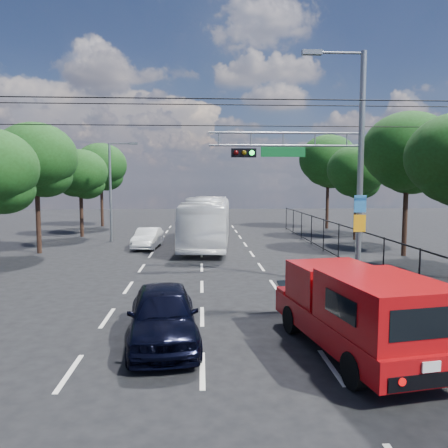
{
  "coord_description": "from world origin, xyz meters",
  "views": [
    {
      "loc": [
        -0.01,
        -9.63,
        4.29
      ],
      "look_at": [
        0.8,
        5.79,
        2.8
      ],
      "focal_mm": 35.0,
      "sensor_mm": 36.0,
      "label": 1
    }
  ],
  "objects": [
    {
      "name": "white_bus",
      "position": [
        0.38,
        19.55,
        1.64
      ],
      "size": [
        3.64,
        11.93,
        3.27
      ],
      "primitive_type": "imported",
      "rotation": [
        0.0,
        0.0,
        -0.08
      ],
      "color": "white",
      "rests_on": "ground"
    },
    {
      "name": "navy_hatchback",
      "position": [
        -1.05,
        1.8,
        0.77
      ],
      "size": [
        2.24,
        4.65,
        1.53
      ],
      "primitive_type": "imported",
      "rotation": [
        0.0,
        0.0,
        0.1
      ],
      "color": "black",
      "rests_on": "ground"
    },
    {
      "name": "tree_right_d",
      "position": [
        11.42,
        22.02,
        4.85
      ],
      "size": [
        4.32,
        4.32,
        7.02
      ],
      "color": "black",
      "rests_on": "ground"
    },
    {
      "name": "tree_right_e",
      "position": [
        11.62,
        30.02,
        5.94
      ],
      "size": [
        5.28,
        5.28,
        8.58
      ],
      "color": "black",
      "rests_on": "ground"
    },
    {
      "name": "ground",
      "position": [
        0.0,
        0.0,
        0.0
      ],
      "size": [
        120.0,
        120.0,
        0.0
      ],
      "primitive_type": "plane",
      "color": "black",
      "rests_on": "ground"
    },
    {
      "name": "tree_left_e",
      "position": [
        -9.58,
        33.02,
        5.53
      ],
      "size": [
        4.92,
        4.92,
        7.99
      ],
      "color": "black",
      "rests_on": "ground"
    },
    {
      "name": "utility_wires",
      "position": [
        0.0,
        8.83,
        7.23
      ],
      "size": [
        22.0,
        5.04,
        0.74
      ],
      "color": "black",
      "rests_on": "ground"
    },
    {
      "name": "tree_right_c",
      "position": [
        11.82,
        15.02,
        5.73
      ],
      "size": [
        5.1,
        5.1,
        8.29
      ],
      "color": "black",
      "rests_on": "ground"
    },
    {
      "name": "red_pickup",
      "position": [
        3.81,
        0.71,
        1.16
      ],
      "size": [
        3.07,
        6.1,
        2.18
      ],
      "color": "black",
      "rests_on": "ground"
    },
    {
      "name": "lane_markings",
      "position": [
        -0.0,
        14.0,
        0.01
      ],
      "size": [
        6.12,
        38.0,
        0.01
      ],
      "color": "beige",
      "rests_on": "ground"
    },
    {
      "name": "signal_mast",
      "position": [
        5.28,
        7.99,
        5.24
      ],
      "size": [
        6.43,
        0.39,
        9.5
      ],
      "color": "slate",
      "rests_on": "ground"
    },
    {
      "name": "white_van",
      "position": [
        -3.5,
        18.73,
        0.65
      ],
      "size": [
        1.74,
        4.04,
        1.29
      ],
      "primitive_type": "imported",
      "rotation": [
        0.0,
        0.0,
        -0.1
      ],
      "color": "white",
      "rests_on": "ground"
    },
    {
      "name": "tree_left_d",
      "position": [
        -9.38,
        25.02,
        4.72
      ],
      "size": [
        4.2,
        4.2,
        6.83
      ],
      "color": "black",
      "rests_on": "ground"
    },
    {
      "name": "streetlight_left",
      "position": [
        -6.33,
        22.0,
        3.94
      ],
      "size": [
        2.09,
        0.22,
        7.08
      ],
      "color": "slate",
      "rests_on": "ground"
    },
    {
      "name": "tree_left_c",
      "position": [
        -9.78,
        17.02,
        5.4
      ],
      "size": [
        4.8,
        4.8,
        7.8
      ],
      "color": "black",
      "rests_on": "ground"
    },
    {
      "name": "fence_right",
      "position": [
        7.6,
        12.17,
        1.03
      ],
      "size": [
        0.06,
        34.03,
        2.0
      ],
      "color": "black",
      "rests_on": "ground"
    }
  ]
}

